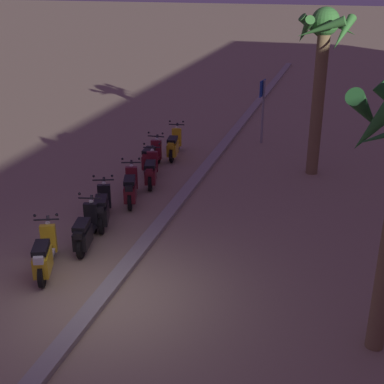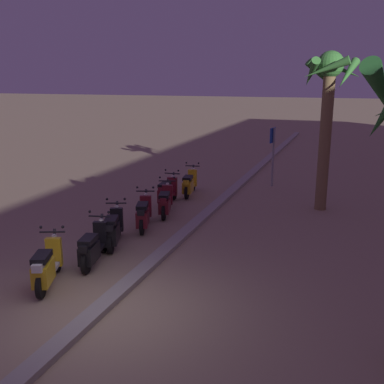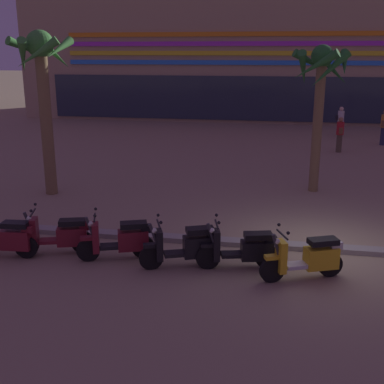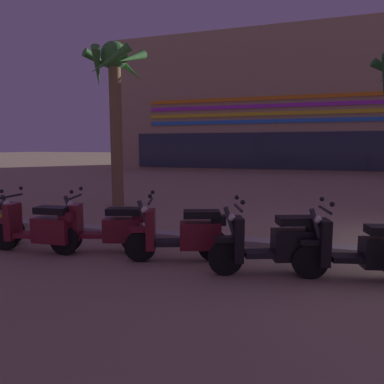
# 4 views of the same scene
# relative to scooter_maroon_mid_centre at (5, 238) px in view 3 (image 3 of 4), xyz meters

# --- Properties ---
(ground_plane) EXTENTS (200.00, 200.00, 0.00)m
(ground_plane) POSITION_rel_scooter_maroon_mid_centre_xyz_m (7.22, 1.80, -0.46)
(ground_plane) COLOR #9E896B
(curb_strip) EXTENTS (60.00, 0.36, 0.12)m
(curb_strip) POSITION_rel_scooter_maroon_mid_centre_xyz_m (7.22, 1.66, -0.40)
(curb_strip) COLOR gray
(curb_strip) RESTS_ON ground
(mall_facade_backdrop) EXTENTS (47.99, 10.13, 10.86)m
(mall_facade_backdrop) POSITION_rel_scooter_maroon_mid_centre_xyz_m (12.44, 27.55, 4.96)
(mall_facade_backdrop) COLOR tan
(mall_facade_backdrop) RESTS_ON ground
(scooter_maroon_mid_centre) EXTENTS (1.75, 0.56, 1.17)m
(scooter_maroon_mid_centre) POSITION_rel_scooter_maroon_mid_centre_xyz_m (0.00, 0.00, 0.00)
(scooter_maroon_mid_centre) COLOR black
(scooter_maroon_mid_centre) RESTS_ON ground
(scooter_maroon_mid_rear) EXTENTS (1.72, 0.76, 1.17)m
(scooter_maroon_mid_rear) POSITION_rel_scooter_maroon_mid_centre_xyz_m (1.14, 0.42, -0.01)
(scooter_maroon_mid_rear) COLOR black
(scooter_maroon_mid_rear) RESTS_ON ground
(scooter_maroon_far_back) EXTENTS (1.68, 0.80, 1.17)m
(scooter_maroon_far_back) POSITION_rel_scooter_maroon_mid_centre_xyz_m (2.63, 0.36, 0.00)
(scooter_maroon_far_back) COLOR black
(scooter_maroon_far_back) RESTS_ON ground
(scooter_black_last_in_row) EXTENTS (1.71, 0.85, 1.17)m
(scooter_black_last_in_row) POSITION_rel_scooter_maroon_mid_centre_xyz_m (4.15, 0.22, 0.01)
(scooter_black_last_in_row) COLOR black
(scooter_black_last_in_row) RESTS_ON ground
(scooter_black_gap_after_mid) EXTENTS (1.77, 0.71, 1.17)m
(scooter_black_gap_after_mid) POSITION_rel_scooter_maroon_mid_centre_xyz_m (5.37, 0.36, -0.02)
(scooter_black_gap_after_mid) COLOR black
(scooter_black_gap_after_mid) RESTS_ON ground
(scooter_yellow_second_in_line) EXTENTS (1.71, 0.87, 1.17)m
(scooter_yellow_second_in_line) POSITION_rel_scooter_maroon_mid_centre_xyz_m (6.72, 0.07, 0.00)
(scooter_yellow_second_in_line) COLOR black
(scooter_yellow_second_in_line) RESTS_ON ground
(palm_tree_far_corner) EXTENTS (1.92, 1.91, 5.17)m
(palm_tree_far_corner) POSITION_rel_scooter_maroon_mid_centre_xyz_m (-1.32, 5.08, 3.32)
(palm_tree_far_corner) COLOR olive
(palm_tree_far_corner) RESTS_ON ground
(palm_tree_mid_walkway) EXTENTS (1.92, 1.99, 4.74)m
(palm_tree_mid_walkway) POSITION_rel_scooter_maroon_mid_centre_xyz_m (7.23, 6.91, 3.12)
(palm_tree_mid_walkway) COLOR olive
(palm_tree_mid_walkway) RESTS_ON ground
(pedestrian_strolling_near_curb) EXTENTS (0.45, 0.34, 1.62)m
(pedestrian_strolling_near_curb) POSITION_rel_scooter_maroon_mid_centre_xyz_m (9.28, 18.39, 0.40)
(pedestrian_strolling_near_curb) COLOR brown
(pedestrian_strolling_near_curb) RESTS_ON ground
(pedestrian_by_palm_tree) EXTENTS (0.36, 0.46, 1.75)m
(pedestrian_by_palm_tree) POSITION_rel_scooter_maroon_mid_centre_xyz_m (11.11, 16.10, 0.47)
(pedestrian_by_palm_tree) COLOR #2D3351
(pedestrian_by_palm_tree) RESTS_ON ground
(pedestrian_window_shopping) EXTENTS (0.34, 0.45, 1.63)m
(pedestrian_window_shopping) POSITION_rel_scooter_maroon_mid_centre_xyz_m (8.77, 13.84, 0.40)
(pedestrian_window_shopping) COLOR brown
(pedestrian_window_shopping) RESTS_ON ground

